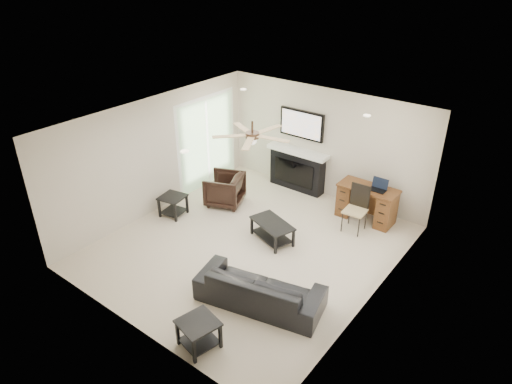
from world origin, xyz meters
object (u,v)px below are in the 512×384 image
sofa (260,288)px  desk (367,203)px  fireplace_unit (298,151)px  coffee_table (272,231)px  armchair (225,189)px

sofa → desk: size_ratio=1.67×
fireplace_unit → desk: size_ratio=1.57×
sofa → coffee_table: sofa is taller
fireplace_unit → coffee_table: bearing=-68.9°
sofa → coffee_table: (-0.90, 1.60, -0.10)m
armchair → fireplace_unit: (0.87, 1.60, 0.60)m
sofa → desk: desk is taller
coffee_table → desk: bearing=78.3°
desk → sofa: bearing=-93.5°
armchair → coffee_table: armchair is taller
coffee_table → fireplace_unit: bearing=130.4°
armchair → sofa: bearing=28.9°
sofa → fireplace_unit: bearing=-78.0°
armchair → coffee_table: size_ratio=0.87×
sofa → coffee_table: 1.84m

